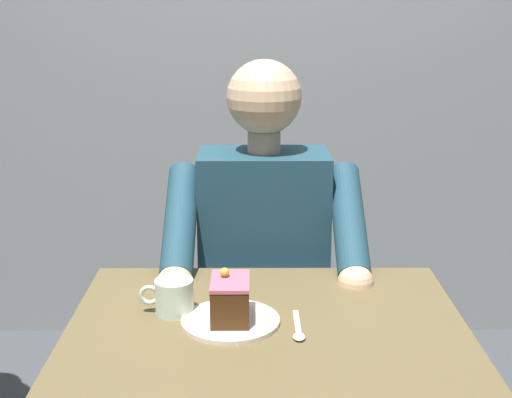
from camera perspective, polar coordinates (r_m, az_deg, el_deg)
The scene contains 7 objects.
dining_table at distance 1.58m, azimuth 0.89°, elevation -13.85°, with size 0.85×0.67×0.75m.
chair at distance 2.20m, azimuth 0.57°, elevation -8.65°, with size 0.42×0.42×0.92m.
seated_person at distance 1.98m, azimuth 0.65°, elevation -6.65°, with size 0.53×0.58×1.27m.
dessert_plate at distance 1.54m, azimuth -2.06°, elevation -9.75°, with size 0.21×0.21×0.01m, color silver.
cake_slice at distance 1.52m, azimuth -2.09°, elevation -8.03°, with size 0.08×0.12×0.11m.
coffee_cup at distance 1.58m, azimuth -6.64°, elevation -7.72°, with size 0.12×0.08×0.08m.
dessert_spoon at distance 1.50m, azimuth 3.40°, elevation -10.45°, with size 0.03×0.14×0.01m.
Camera 1 is at (0.03, 1.38, 1.41)m, focal length 49.86 mm.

